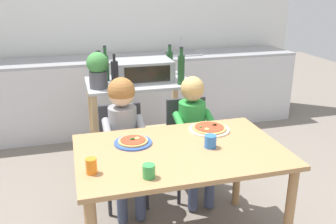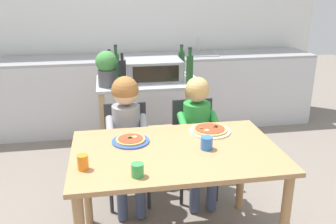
% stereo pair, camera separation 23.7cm
% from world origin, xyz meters
% --- Properties ---
extents(ground_plane, '(10.67, 10.67, 0.00)m').
position_xyz_m(ground_plane, '(0.00, 1.07, 0.00)').
color(ground_plane, slate).
extents(back_wall_tiled, '(4.82, 0.12, 2.70)m').
position_xyz_m(back_wall_tiled, '(0.00, 2.73, 1.35)').
color(back_wall_tiled, white).
rests_on(back_wall_tiled, ground).
extents(kitchen_counter, '(4.33, 0.60, 1.10)m').
position_xyz_m(kitchen_counter, '(0.00, 2.32, 0.45)').
color(kitchen_counter, silver).
rests_on(kitchen_counter, ground).
extents(kitchen_island_cart, '(0.95, 0.60, 0.88)m').
position_xyz_m(kitchen_island_cart, '(-0.03, 1.22, 0.59)').
color(kitchen_island_cart, '#B7BABF').
rests_on(kitchen_island_cart, ground).
extents(toaster_oven, '(0.52, 0.36, 0.19)m').
position_xyz_m(toaster_oven, '(0.03, 1.25, 0.98)').
color(toaster_oven, '#999BA0').
rests_on(toaster_oven, kitchen_island_cart).
extents(bottle_clear_vinegar, '(0.05, 0.05, 0.30)m').
position_xyz_m(bottle_clear_vinegar, '(-0.37, 1.26, 1.00)').
color(bottle_clear_vinegar, '#ADB7B2').
rests_on(bottle_clear_vinegar, kitchen_island_cart).
extents(bottle_squat_spirits, '(0.06, 0.06, 0.31)m').
position_xyz_m(bottle_squat_spirits, '(-0.27, 1.00, 1.01)').
color(bottle_squat_spirits, black).
rests_on(bottle_squat_spirits, kitchen_island_cart).
extents(bottle_tall_green_wine, '(0.06, 0.06, 0.34)m').
position_xyz_m(bottle_tall_green_wine, '(0.32, 1.01, 1.03)').
color(bottle_tall_green_wine, '#1E4723').
rests_on(bottle_tall_green_wine, kitchen_island_cart).
extents(bottle_dark_olive_oil, '(0.06, 0.06, 0.26)m').
position_xyz_m(bottle_dark_olive_oil, '(-0.38, 1.43, 0.99)').
color(bottle_dark_olive_oil, black).
rests_on(bottle_dark_olive_oil, kitchen_island_cart).
extents(bottle_slim_sauce, '(0.06, 0.06, 0.29)m').
position_xyz_m(bottle_slim_sauce, '(0.34, 1.45, 1.00)').
color(bottle_slim_sauce, '#1E4723').
rests_on(bottle_slim_sauce, kitchen_island_cart).
extents(bottle_brown_beer, '(0.06, 0.06, 0.32)m').
position_xyz_m(bottle_brown_beer, '(-0.31, 1.33, 1.01)').
color(bottle_brown_beer, '#1E4723').
rests_on(bottle_brown_beer, kitchen_island_cart).
extents(potted_herb_plant, '(0.19, 0.19, 0.31)m').
position_xyz_m(potted_herb_plant, '(-0.40, 1.09, 1.05)').
color(potted_herb_plant, '#4C4C51').
rests_on(potted_herb_plant, kitchen_island_cart).
extents(dining_table, '(1.32, 0.85, 0.74)m').
position_xyz_m(dining_table, '(0.00, 0.00, 0.64)').
color(dining_table, '#AD7F51').
rests_on(dining_table, ground).
extents(dining_chair_left, '(0.36, 0.36, 0.81)m').
position_xyz_m(dining_chair_left, '(-0.28, 0.68, 0.48)').
color(dining_chair_left, '#333338').
rests_on(dining_chair_left, ground).
extents(dining_chair_right, '(0.36, 0.36, 0.81)m').
position_xyz_m(dining_chair_right, '(0.29, 0.69, 0.48)').
color(dining_chair_right, '#333338').
rests_on(dining_chair_right, ground).
extents(child_in_grey_shirt, '(0.32, 0.42, 1.06)m').
position_xyz_m(child_in_grey_shirt, '(-0.28, 0.57, 0.70)').
color(child_in_grey_shirt, '#424C6B').
rests_on(child_in_grey_shirt, ground).
extents(child_in_green_shirt, '(0.32, 0.42, 1.03)m').
position_xyz_m(child_in_green_shirt, '(0.29, 0.57, 0.67)').
color(child_in_green_shirt, '#424C6B').
rests_on(child_in_green_shirt, ground).
extents(pizza_plate_blue_rimmed, '(0.25, 0.25, 0.03)m').
position_xyz_m(pizza_plate_blue_rimmed, '(-0.28, 0.17, 0.75)').
color(pizza_plate_blue_rimmed, '#3356B7').
rests_on(pizza_plate_blue_rimmed, dining_table).
extents(pizza_plate_cream, '(0.29, 0.29, 0.03)m').
position_xyz_m(pizza_plate_cream, '(0.29, 0.25, 0.75)').
color(pizza_plate_cream, beige).
rests_on(pizza_plate_cream, dining_table).
extents(drinking_cup_orange, '(0.06, 0.06, 0.09)m').
position_xyz_m(drinking_cup_orange, '(-0.57, -0.17, 0.79)').
color(drinking_cup_orange, orange).
rests_on(drinking_cup_orange, dining_table).
extents(drinking_cup_green, '(0.07, 0.07, 0.08)m').
position_xyz_m(drinking_cup_green, '(-0.27, -0.30, 0.78)').
color(drinking_cup_green, green).
rests_on(drinking_cup_green, dining_table).
extents(drinking_cup_blue, '(0.08, 0.08, 0.08)m').
position_xyz_m(drinking_cup_blue, '(0.19, -0.02, 0.78)').
color(drinking_cup_blue, blue).
rests_on(drinking_cup_blue, dining_table).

